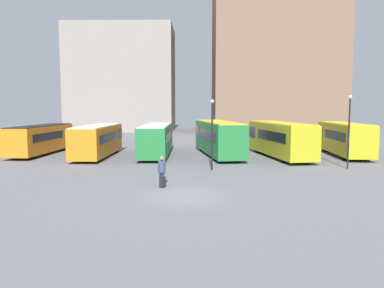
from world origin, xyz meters
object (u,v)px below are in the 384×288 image
bus_2 (157,138)px  lamp_post_0 (212,129)px  bus_0 (41,138)px  bus_4 (280,138)px  lamp_post_1 (349,126)px  bus_3 (218,137)px  bus_1 (98,140)px  suitcase (162,182)px  traveler (162,168)px  bus_5 (344,138)px

bus_2 → lamp_post_0: size_ratio=2.18×
bus_0 → bus_4: size_ratio=0.93×
bus_0 → lamp_post_0: (16.73, -9.67, 1.54)m
bus_4 → lamp_post_1: size_ratio=2.03×
bus_0 → lamp_post_0: 19.38m
bus_0 → bus_3: bearing=-89.5°
bus_1 → bus_4: bus_4 is taller
suitcase → lamp_post_1: 15.52m
bus_2 → traveler: bearing=-173.4°
bus_2 → suitcase: size_ratio=12.62×
bus_5 → lamp_post_0: 15.86m
bus_0 → bus_5: size_ratio=1.05×
bus_2 → bus_5: bearing=-91.5°
bus_2 → bus_0: bearing=86.0°
bus_0 → bus_4: bearing=-92.3°
traveler → bus_3: bearing=4.6°
lamp_post_0 → lamp_post_1: 10.46m
bus_0 → lamp_post_1: (27.15, -8.77, 1.71)m
bus_4 → bus_5: bearing=-89.3°
bus_0 → bus_5: (29.89, -0.94, 0.14)m
bus_3 → lamp_post_1: 12.54m
lamp_post_0 → lamp_post_1: (10.42, 0.90, 0.17)m
bus_2 → lamp_post_0: lamp_post_0 is taller
bus_0 → traveler: (13.51, -15.19, -0.52)m
bus_2 → suitcase: (1.92, -15.02, -1.31)m
bus_2 → lamp_post_0: bearing=-151.3°
bus_1 → bus_5: bearing=-87.2°
bus_0 → bus_5: bus_5 is taller
bus_2 → lamp_post_1: bearing=-118.2°
bus_3 → suitcase: bus_3 is taller
bus_2 → lamp_post_1: (15.48, -8.09, 1.66)m
bus_2 → bus_5: size_ratio=1.14×
traveler → lamp_post_1: (13.63, 6.42, 2.24)m
bus_0 → lamp_post_1: 28.58m
bus_2 → traveler: (1.85, -14.51, -0.58)m
traveler → lamp_post_0: lamp_post_0 is taller
bus_2 → bus_1: bearing=102.4°
lamp_post_1 → suitcase: bearing=-152.9°
lamp_post_0 → suitcase: bearing=-117.5°
bus_0 → bus_4: (23.41, -2.05, 0.20)m
bus_0 → suitcase: 20.80m
traveler → lamp_post_1: lamp_post_1 is taller
traveler → bus_5: bearing=-28.4°
traveler → suitcase: (0.07, -0.51, -0.73)m
bus_1 → lamp_post_0: lamp_post_0 is taller
bus_4 → bus_2: bearing=74.4°
bus_1 → traveler: bearing=-150.7°
bus_4 → lamp_post_0: lamp_post_0 is taller
bus_1 → bus_5: (23.69, 1.01, 0.10)m
bus_1 → bus_5: 23.71m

